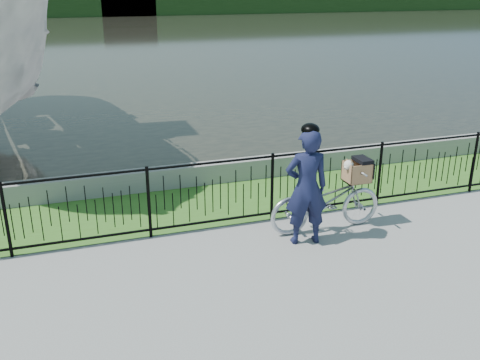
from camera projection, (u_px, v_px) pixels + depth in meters
name	position (u px, v px, depth m)	size (l,w,h in m)	color
ground	(246.00, 277.00, 7.13)	(120.00, 120.00, 0.00)	gray
grass_strip	(198.00, 204.00, 9.44)	(60.00, 2.00, 0.01)	#396D22
water	(88.00, 39.00, 36.46)	(120.00, 120.00, 0.00)	black
quay_wall	(185.00, 176.00, 10.26)	(60.00, 0.30, 0.40)	gray
fence	(213.00, 194.00, 8.36)	(14.00, 0.06, 1.15)	black
far_treeline	(71.00, 2.00, 59.93)	(120.00, 6.00, 3.00)	#204119
far_building_right	(127.00, 1.00, 60.34)	(6.00, 3.00, 3.20)	#A39883
bicycle_rig	(327.00, 200.00, 8.35)	(1.86, 0.65, 1.14)	#B7BCC5
cyclist	(307.00, 186.00, 7.79)	(0.70, 0.51, 1.83)	#141838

